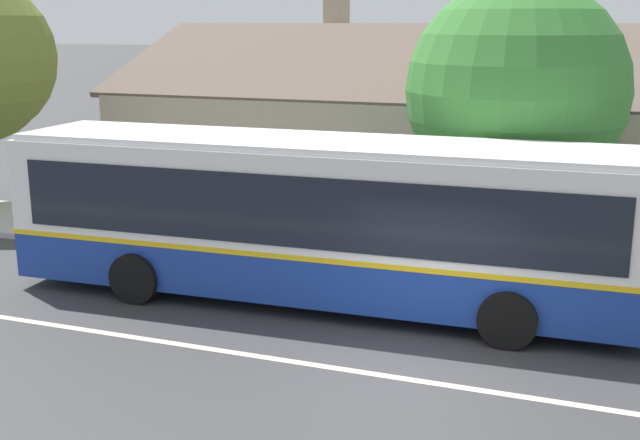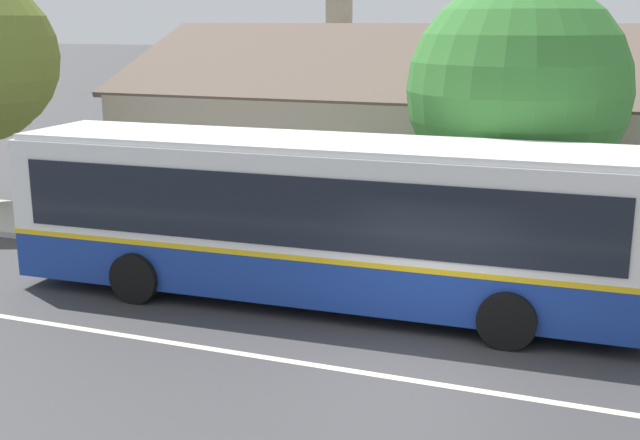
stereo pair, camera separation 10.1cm
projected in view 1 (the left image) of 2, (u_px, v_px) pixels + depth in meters
The scene contains 7 objects.
ground_plane at pixel (411, 380), 12.28m from camera, with size 300.00×300.00×0.00m, color #38383A.
sidewalk_far at pixel (476, 266), 17.73m from camera, with size 60.00×3.00×0.15m, color #ADAAA3.
lane_divider_stripe at pixel (411, 380), 12.28m from camera, with size 60.00×0.16×0.01m, color beige.
community_building at pixel (513, 141), 24.46m from camera, with size 22.76×10.77×6.30m.
transit_bus at pixel (319, 216), 15.37m from camera, with size 12.28×3.04×3.19m.
bench_by_building at pixel (78, 216), 20.23m from camera, with size 1.58×0.51×0.94m.
street_tree_primary at pixel (516, 91), 17.20m from camera, with size 4.76×4.76×6.27m.
Camera 1 is at (2.58, -11.11, 5.35)m, focal length 45.00 mm.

